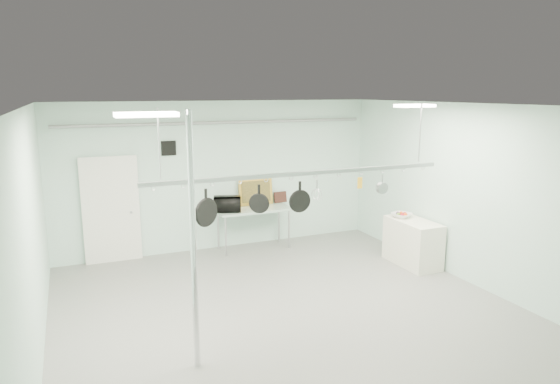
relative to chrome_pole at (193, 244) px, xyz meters
name	(u,v)px	position (x,y,z in m)	size (l,w,h in m)	color
floor	(299,321)	(1.70, 0.60, -1.60)	(8.00, 8.00, 0.00)	gray
ceiling	(301,107)	(1.70, 0.60, 1.59)	(7.00, 8.00, 0.02)	silver
back_wall	(221,176)	(1.70, 4.59, 0.00)	(7.00, 0.02, 3.20)	silver
right_wall	(484,198)	(5.19, 0.60, 0.00)	(0.02, 8.00, 3.20)	silver
door	(111,211)	(-0.60, 4.54, -0.55)	(1.10, 0.10, 2.20)	silver
wall_vent	(169,148)	(0.60, 4.57, 0.65)	(0.30, 0.04, 0.30)	black
conduit_pipe	(221,122)	(1.70, 4.50, 1.15)	(0.07, 0.07, 6.60)	gray
chrome_pole	(193,244)	(0.00, 0.00, 0.00)	(0.08, 0.08, 3.20)	silver
prep_table	(253,212)	(2.30, 4.20, -0.77)	(1.60, 0.70, 0.91)	#9BB6A6
side_cabinet	(413,243)	(4.85, 2.00, -1.15)	(0.60, 1.20, 0.90)	silver
pot_rack	(304,172)	(1.90, 0.90, 0.63)	(4.80, 0.06, 1.00)	#B7B7BC
light_panel_left	(146,115)	(-0.50, -0.20, 1.56)	(0.65, 0.30, 0.05)	white
light_panel_right	(415,106)	(4.10, 1.20, 1.56)	(0.65, 0.30, 0.05)	white
microwave	(227,204)	(1.70, 4.16, -0.54)	(0.57, 0.38, 0.31)	black
coffee_canister	(262,204)	(2.43, 4.04, -0.58)	(0.15, 0.15, 0.22)	white
painting_large	(256,192)	(2.47, 4.50, -0.41)	(0.78, 0.05, 0.58)	gold
painting_small	(280,197)	(3.06, 4.50, -0.57)	(0.30, 0.04, 0.25)	black
fruit_bowl	(402,215)	(4.77, 2.29, -0.65)	(0.38, 0.38, 0.09)	silver
skillet_left	(206,208)	(0.40, 0.90, 0.21)	(0.41, 0.06, 0.55)	black
skillet_mid	(259,199)	(1.19, 0.90, 0.28)	(0.29, 0.06, 0.41)	black
skillet_right	(300,197)	(1.84, 0.90, 0.24)	(0.34, 0.06, 0.48)	black
whisk	(317,190)	(2.13, 0.90, 0.33)	(0.17, 0.17, 0.31)	silver
grater	(360,183)	(2.88, 0.90, 0.39)	(0.08, 0.02, 0.20)	gold
saucepan	(382,184)	(3.30, 0.90, 0.33)	(0.18, 0.10, 0.31)	silver
fruit_cluster	(402,213)	(4.77, 2.29, -0.61)	(0.24, 0.24, 0.09)	#AB0F22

